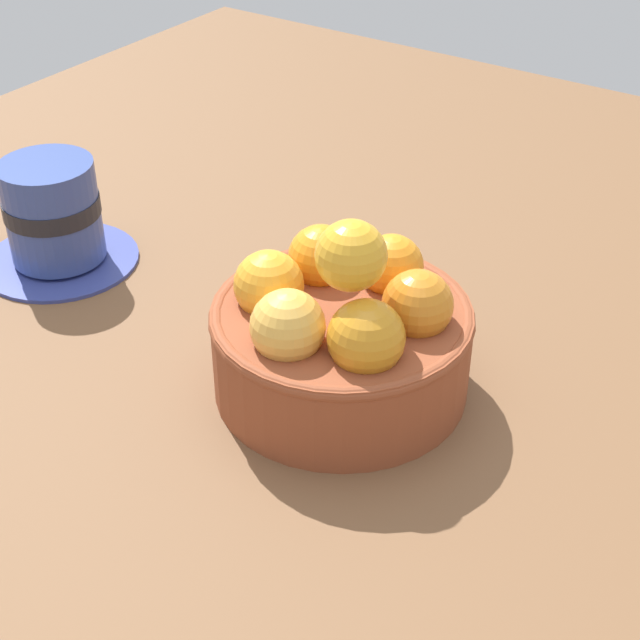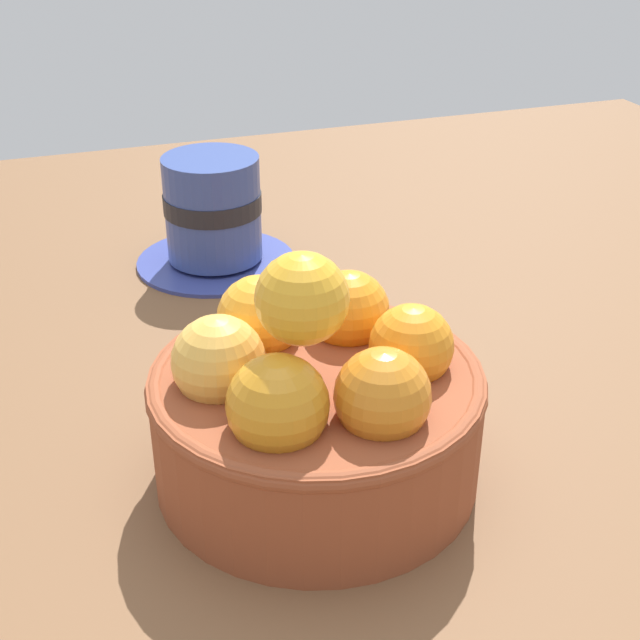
% 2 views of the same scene
% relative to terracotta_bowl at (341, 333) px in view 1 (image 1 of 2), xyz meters
% --- Properties ---
extents(ground_plane, '(1.20, 1.16, 0.03)m').
position_rel_terracotta_bowl_xyz_m(ground_plane, '(0.00, 0.00, -0.06)').
color(ground_plane, brown).
extents(terracotta_bowl, '(0.17, 0.17, 0.13)m').
position_rel_terracotta_bowl_xyz_m(terracotta_bowl, '(0.00, 0.00, 0.00)').
color(terracotta_bowl, brown).
rests_on(terracotta_bowl, ground_plane).
extents(coffee_cup, '(0.12, 0.12, 0.08)m').
position_rel_terracotta_bowl_xyz_m(coffee_cup, '(0.01, 0.27, -0.00)').
color(coffee_cup, '#343F8C').
rests_on(coffee_cup, ground_plane).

